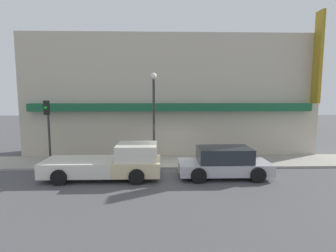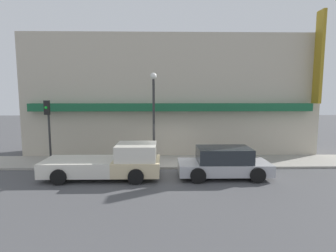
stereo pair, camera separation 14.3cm
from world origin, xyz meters
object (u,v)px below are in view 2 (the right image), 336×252
(fire_hydrant, at_px, (213,160))
(parked_car, at_px, (224,163))
(street_lamp, at_px, (154,108))
(pickup_truck, at_px, (111,163))
(traffic_light, at_px, (48,121))

(fire_hydrant, bearing_deg, parked_car, -84.22)
(fire_hydrant, xyz_separation_m, street_lamp, (-3.41, 0.16, 2.99))
(pickup_truck, xyz_separation_m, fire_hydrant, (5.52, 1.81, -0.32))
(street_lamp, relative_size, traffic_light, 1.41)
(fire_hydrant, relative_size, traffic_light, 0.18)
(fire_hydrant, relative_size, street_lamp, 0.13)
(fire_hydrant, height_order, traffic_light, traffic_light)
(pickup_truck, height_order, parked_car, pickup_truck)
(fire_hydrant, distance_m, street_lamp, 4.54)
(street_lamp, distance_m, traffic_light, 6.05)
(parked_car, distance_m, traffic_light, 9.99)
(street_lamp, height_order, traffic_light, street_lamp)
(pickup_truck, relative_size, street_lamp, 1.09)
(parked_car, relative_size, traffic_light, 1.22)
(street_lamp, bearing_deg, fire_hydrant, -2.65)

